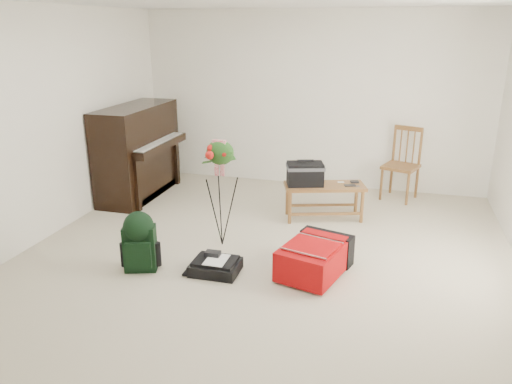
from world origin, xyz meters
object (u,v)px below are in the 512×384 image
(piano, at_px, (139,153))
(green_backpack, at_px, (139,239))
(black_duffel, at_px, (216,266))
(red_suitcase, at_px, (315,255))
(flower_stand, at_px, (221,194))
(dining_chair, at_px, (401,164))
(bench, at_px, (312,176))

(piano, bearing_deg, green_backpack, -62.15)
(black_duffel, bearing_deg, red_suitcase, 16.13)
(flower_stand, bearing_deg, piano, 144.08)
(dining_chair, xyz_separation_m, green_backpack, (-2.40, -2.90, -0.15))
(piano, height_order, green_backpack, piano)
(dining_chair, distance_m, flower_stand, 2.81)
(piano, xyz_separation_m, flower_stand, (1.66, -1.29, -0.01))
(dining_chair, bearing_deg, piano, -146.94)
(bench, xyz_separation_m, green_backpack, (-1.35, -1.86, -0.20))
(black_duffel, xyz_separation_m, flower_stand, (-0.15, 0.63, 0.52))
(red_suitcase, xyz_separation_m, black_duffel, (-0.92, -0.28, -0.10))
(black_duffel, bearing_deg, piano, 132.58)
(black_duffel, height_order, flower_stand, flower_stand)
(red_suitcase, bearing_deg, dining_chair, 88.48)
(bench, height_order, green_backpack, bench)
(piano, relative_size, black_duffel, 3.27)
(piano, xyz_separation_m, bench, (2.44, -0.21, -0.07))
(piano, bearing_deg, flower_stand, -37.96)
(black_duffel, distance_m, green_backpack, 0.78)
(red_suitcase, relative_size, green_backpack, 1.45)
(dining_chair, bearing_deg, green_backpack, -109.94)
(dining_chair, height_order, red_suitcase, dining_chair)
(piano, xyz_separation_m, dining_chair, (3.49, 0.83, -0.12))
(red_suitcase, bearing_deg, black_duffel, -147.66)
(green_backpack, bearing_deg, red_suitcase, -3.05)
(bench, distance_m, green_backpack, 2.30)
(bench, relative_size, black_duffel, 2.27)
(black_duffel, distance_m, flower_stand, 0.83)
(bench, relative_size, green_backpack, 1.73)
(green_backpack, xyz_separation_m, flower_stand, (0.57, 0.77, 0.25))
(bench, xyz_separation_m, flower_stand, (-0.78, -1.08, 0.06))
(piano, height_order, black_duffel, piano)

